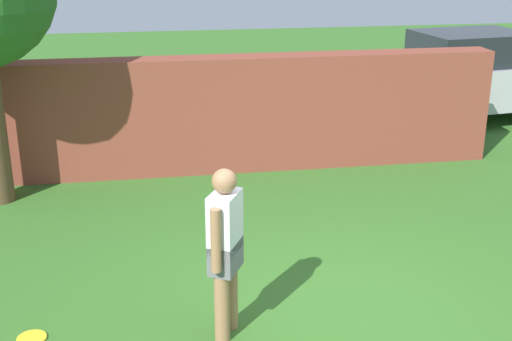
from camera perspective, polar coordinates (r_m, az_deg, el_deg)
name	(u,v)px	position (r m, az deg, el deg)	size (l,w,h in m)	color
ground_plane	(337,315)	(6.79, 6.86, -12.01)	(40.00, 40.00, 0.00)	#336623
brick_wall	(162,117)	(10.33, -7.94, 4.48)	(10.30, 0.50, 1.76)	brown
person	(225,246)	(6.05, -2.59, -6.35)	(0.36, 0.49, 1.62)	#9E704C
car	(468,77)	(13.83, 17.39, 7.54)	(4.39, 2.36, 1.72)	#B7B7BC
frisbee_yellow	(32,338)	(6.72, -18.34, -13.24)	(0.27, 0.27, 0.02)	yellow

